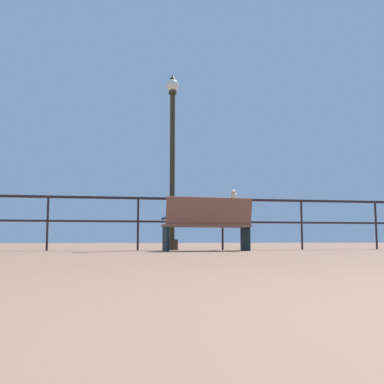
# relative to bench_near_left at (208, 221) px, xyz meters

# --- Properties ---
(pier_railing) EXTENTS (23.17, 0.05, 1.09)m
(pier_railing) POSITION_rel_bench_near_left_xyz_m (-0.38, 0.90, 0.24)
(pier_railing) COLOR black
(pier_railing) RESTS_ON ground_plane
(bench_near_left) EXTENTS (1.72, 0.79, 1.01)m
(bench_near_left) POSITION_rel_bench_near_left_xyz_m (0.00, 0.00, 0.00)
(bench_near_left) COLOR brown
(bench_near_left) RESTS_ON ground_plane
(lamppost_center) EXTENTS (0.27, 0.27, 3.80)m
(lamppost_center) POSITION_rel_bench_near_left_xyz_m (-0.55, 1.06, 1.44)
(lamppost_center) COLOR #2D2918
(lamppost_center) RESTS_ON ground_plane
(seagull_on_rail) EXTENTS (0.22, 0.38, 0.18)m
(seagull_on_rail) POSITION_rel_bench_near_left_xyz_m (0.76, 0.88, 0.61)
(seagull_on_rail) COLOR silver
(seagull_on_rail) RESTS_ON pier_railing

